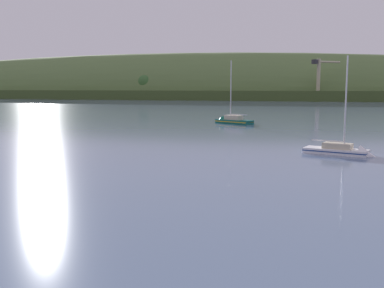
{
  "coord_description": "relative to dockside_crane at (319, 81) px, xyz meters",
  "views": [
    {
      "loc": [
        8.5,
        6.05,
        6.09
      ],
      "look_at": [
        -1.27,
        40.17,
        1.51
      ],
      "focal_mm": 41.78,
      "sensor_mm": 36.0,
      "label": 1
    }
  ],
  "objects": [
    {
      "name": "far_shoreline_hill",
      "position": [
        -73.97,
        28.9,
        -8.39
      ],
      "size": [
        605.16,
        87.8,
        47.6
      ],
      "rotation": [
        0.0,
        0.0,
        0.03
      ],
      "color": "#3C4E24",
      "rests_on": "ground"
    },
    {
      "name": "dockside_crane",
      "position": [
        0.0,
        0.0,
        0.0
      ],
      "size": [
        11.93,
        9.07,
        17.82
      ],
      "rotation": [
        0.0,
        0.0,
        0.62
      ],
      "color": "#4C4C51",
      "rests_on": "ground"
    },
    {
      "name": "sailboat_near_mooring",
      "position": [
        -13.43,
        -127.21,
        -8.35
      ],
      "size": [
        7.39,
        5.27,
        11.32
      ],
      "rotation": [
        0.0,
        0.0,
        2.66
      ],
      "color": "#0F564C",
      "rests_on": "ground"
    },
    {
      "name": "sailboat_midwater_white",
      "position": [
        3.07,
        -158.22,
        -8.48
      ],
      "size": [
        6.58,
        3.62,
        9.74
      ],
      "rotation": [
        0.0,
        0.0,
        6.0
      ],
      "color": "white",
      "rests_on": "ground"
    }
  ]
}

